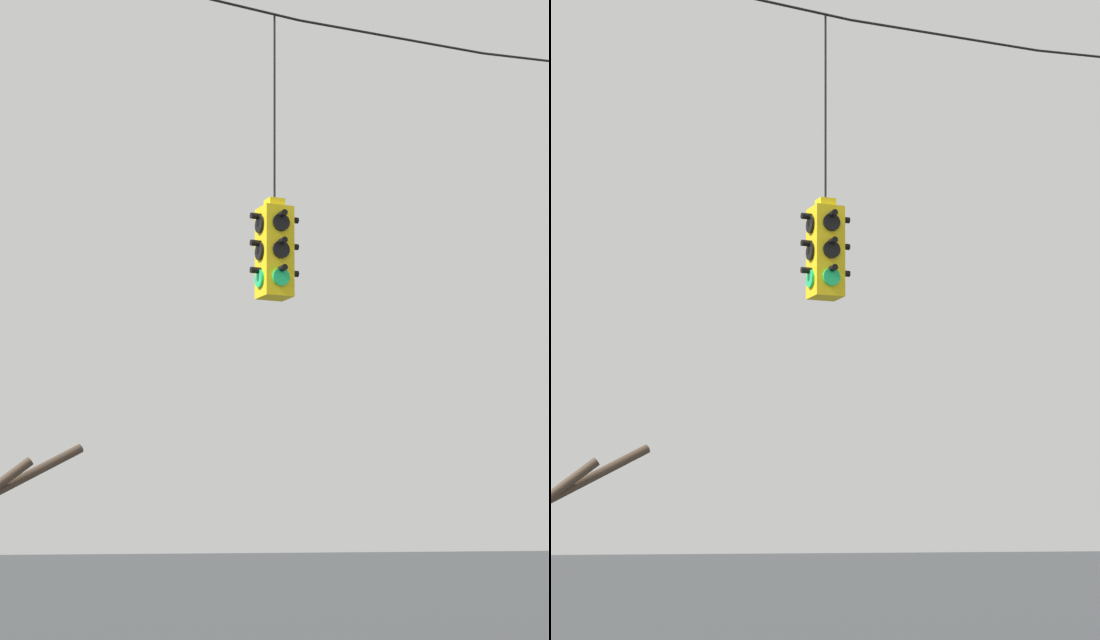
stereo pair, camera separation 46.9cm
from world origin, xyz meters
TOP-DOWN VIEW (x-y plane):
  - span_wire at (0.00, -0.42)m, footprint 17.76×0.03m
  - traffic_light_near_right_pole at (-1.59, -0.42)m, footprint 0.58×0.58m

SIDE VIEW (x-z plane):
  - traffic_light_near_right_pole at x=-1.59m, z-range 3.51..6.86m
  - span_wire at x=0.00m, z-range 7.81..8.70m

